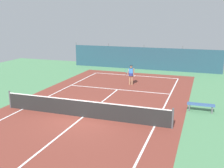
# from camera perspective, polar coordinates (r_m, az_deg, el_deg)

# --- Properties ---
(ground_plane) EXTENTS (36.00, 36.00, 0.00)m
(ground_plane) POSITION_cam_1_polar(r_m,az_deg,el_deg) (15.62, -6.12, -6.95)
(ground_plane) COLOR #4C8456
(court_surface) EXTENTS (11.02, 26.60, 0.01)m
(court_surface) POSITION_cam_1_polar(r_m,az_deg,el_deg) (15.62, -6.12, -6.94)
(court_surface) COLOR brown
(court_surface) RESTS_ON ground
(tennis_net) EXTENTS (10.12, 0.10, 1.10)m
(tennis_net) POSITION_cam_1_polar(r_m,az_deg,el_deg) (15.45, -6.17, -5.18)
(tennis_net) COLOR black
(tennis_net) RESTS_ON ground
(back_fence) EXTENTS (16.30, 0.98, 2.70)m
(back_fence) POSITION_cam_1_polar(r_m,az_deg,el_deg) (30.17, 6.84, 4.50)
(back_fence) COLOR #1E3D4C
(back_fence) RESTS_ON ground
(tennis_player) EXTENTS (0.71, 0.76, 1.64)m
(tennis_player) POSITION_cam_1_polar(r_m,az_deg,el_deg) (22.64, 4.02, 2.20)
(tennis_player) COLOR #9E7051
(tennis_player) RESTS_ON ground
(tennis_ball_near_player) EXTENTS (0.07, 0.07, 0.07)m
(tennis_ball_near_player) POSITION_cam_1_polar(r_m,az_deg,el_deg) (16.29, 6.99, -5.96)
(tennis_ball_near_player) COLOR #CCDB33
(tennis_ball_near_player) RESTS_ON ground
(tennis_ball_midcourt) EXTENTS (0.07, 0.07, 0.07)m
(tennis_ball_midcourt) POSITION_cam_1_polar(r_m,az_deg,el_deg) (17.99, -7.34, -4.04)
(tennis_ball_midcourt) COLOR #CCDB33
(tennis_ball_midcourt) RESTS_ON ground
(parked_car) EXTENTS (2.43, 4.40, 1.68)m
(parked_car) POSITION_cam_1_polar(r_m,az_deg,el_deg) (32.39, 4.56, 5.51)
(parked_car) COLOR navy
(parked_car) RESTS_ON ground
(courtside_bench) EXTENTS (1.60, 0.40, 0.49)m
(courtside_bench) POSITION_cam_1_polar(r_m,az_deg,el_deg) (17.13, 18.25, -4.38)
(courtside_bench) COLOR #335184
(courtside_bench) RESTS_ON ground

